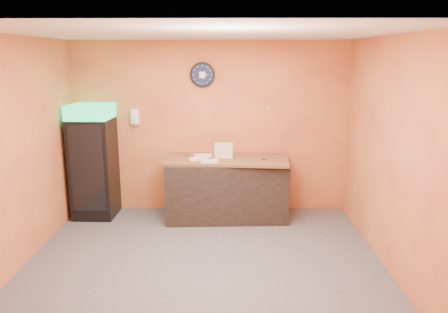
{
  "coord_description": "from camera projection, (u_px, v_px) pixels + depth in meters",
  "views": [
    {
      "loc": [
        0.31,
        -5.09,
        2.55
      ],
      "look_at": [
        0.24,
        0.6,
        1.23
      ],
      "focal_mm": 35.0,
      "sensor_mm": 36.0,
      "label": 1
    }
  ],
  "objects": [
    {
      "name": "floor",
      "position": [
        204.0,
        262.0,
        5.54
      ],
      "size": [
        4.5,
        4.5,
        0.0
      ],
      "primitive_type": "plane",
      "color": "#47474C",
      "rests_on": "ground"
    },
    {
      "name": "right_wall",
      "position": [
        391.0,
        155.0,
        5.2
      ],
      "size": [
        0.02,
        4.0,
        2.8
      ],
      "primitive_type": "cube",
      "color": "#D5873C",
      "rests_on": "floor"
    },
    {
      "name": "wrapped_sandwich_right",
      "position": [
        203.0,
        156.0,
        6.94
      ],
      "size": [
        0.3,
        0.16,
        0.04
      ],
      "primitive_type": "cube",
      "rotation": [
        0.0,
        0.0,
        0.18
      ],
      "color": "silver",
      "rests_on": "butcher_paper"
    },
    {
      "name": "wrapped_sandwich_mid",
      "position": [
        209.0,
        161.0,
        6.58
      ],
      "size": [
        0.28,
        0.15,
        0.04
      ],
      "primitive_type": "cube",
      "rotation": [
        0.0,
        0.0,
        0.2
      ],
      "color": "silver",
      "rests_on": "butcher_paper"
    },
    {
      "name": "wrapped_sandwich_left",
      "position": [
        198.0,
        159.0,
        6.72
      ],
      "size": [
        0.29,
        0.18,
        0.04
      ],
      "primitive_type": "cube",
      "rotation": [
        0.0,
        0.0,
        0.31
      ],
      "color": "silver",
      "rests_on": "butcher_paper"
    },
    {
      "name": "back_wall",
      "position": [
        210.0,
        128.0,
        7.17
      ],
      "size": [
        4.5,
        0.02,
        2.8
      ],
      "primitive_type": "cube",
      "color": "#D5873C",
      "rests_on": "floor"
    },
    {
      "name": "beverage_cooler",
      "position": [
        93.0,
        163.0,
        6.93
      ],
      "size": [
        0.65,
        0.66,
        1.82
      ],
      "rotation": [
        0.0,
        0.0,
        -0.03
      ],
      "color": "black",
      "rests_on": "floor"
    },
    {
      "name": "wall_phone",
      "position": [
        135.0,
        117.0,
        7.09
      ],
      "size": [
        0.13,
        0.11,
        0.24
      ],
      "color": "white",
      "rests_on": "back_wall"
    },
    {
      "name": "wall_clock",
      "position": [
        202.0,
        75.0,
        6.95
      ],
      "size": [
        0.4,
        0.06,
        0.4
      ],
      "color": "black",
      "rests_on": "back_wall"
    },
    {
      "name": "left_wall",
      "position": [
        17.0,
        154.0,
        5.25
      ],
      "size": [
        0.02,
        4.0,
        2.8
      ],
      "primitive_type": "cube",
      "color": "#D5873C",
      "rests_on": "floor"
    },
    {
      "name": "butcher_paper",
      "position": [
        226.0,
        159.0,
        6.86
      ],
      "size": [
        1.98,
        1.0,
        0.04
      ],
      "primitive_type": "cube",
      "rotation": [
        0.0,
        0.0,
        -0.08
      ],
      "color": "brown",
      "rests_on": "prep_counter"
    },
    {
      "name": "ceiling",
      "position": [
        202.0,
        33.0,
        4.91
      ],
      "size": [
        4.5,
        4.0,
        0.02
      ],
      "primitive_type": "cube",
      "color": "white",
      "rests_on": "back_wall"
    },
    {
      "name": "prep_counter",
      "position": [
        226.0,
        189.0,
        6.97
      ],
      "size": [
        1.92,
        0.93,
        0.94
      ],
      "primitive_type": "cube",
      "rotation": [
        0.0,
        0.0,
        0.05
      ],
      "color": "black",
      "rests_on": "floor"
    },
    {
      "name": "kitchen_tool",
      "position": [
        213.0,
        156.0,
        6.87
      ],
      "size": [
        0.06,
        0.06,
        0.06
      ],
      "primitive_type": "cylinder",
      "color": "silver",
      "rests_on": "butcher_paper"
    },
    {
      "name": "sub_roll_stack",
      "position": [
        224.0,
        151.0,
        6.84
      ],
      "size": [
        0.28,
        0.1,
        0.24
      ],
      "rotation": [
        0.0,
        0.0,
        0.01
      ],
      "color": "beige",
      "rests_on": "butcher_paper"
    }
  ]
}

